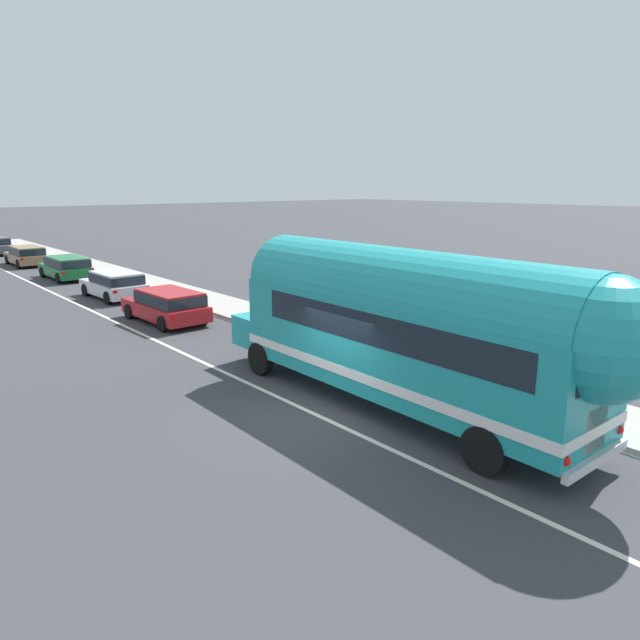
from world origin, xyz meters
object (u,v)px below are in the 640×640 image
object	(u,v)px
painted_bus	(412,325)
car_second	(115,283)
car_third	(66,266)
car_fourth	(26,254)
car_lead	(167,304)

from	to	relation	value
painted_bus	car_second	size ratio (longest dim) A/B	2.89
car_third	car_fourth	size ratio (longest dim) A/B	1.00
car_lead	car_third	world-z (taller)	same
painted_bus	car_third	distance (m)	27.38
car_lead	car_second	bearing A→B (deg)	87.16
car_lead	car_third	size ratio (longest dim) A/B	0.99
painted_bus	car_third	bearing A→B (deg)	89.58
car_third	car_fourth	bearing A→B (deg)	91.55
car_second	car_lead	bearing A→B (deg)	-92.84
car_lead	car_second	distance (m)	6.51
car_lead	car_fourth	size ratio (longest dim) A/B	0.99
car_second	car_fourth	world-z (taller)	same
painted_bus	car_fourth	distance (m)	35.46
car_second	car_fourth	size ratio (longest dim) A/B	0.95
painted_bus	car_third	world-z (taller)	painted_bus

